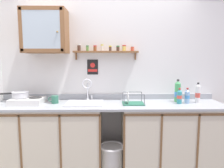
# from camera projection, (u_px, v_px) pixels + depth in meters

# --- Properties ---
(back_wall) EXTENTS (3.77, 0.07, 2.60)m
(back_wall) POSITION_uv_depth(u_px,v_px,m) (109.00, 76.00, 2.96)
(back_wall) COLOR white
(back_wall) RESTS_ON ground
(lower_cabinet_run) EXTENTS (1.48, 0.62, 0.94)m
(lower_cabinet_run) POSITION_uv_depth(u_px,v_px,m) (48.00, 139.00, 2.72)
(lower_cabinet_run) COLOR black
(lower_cabinet_run) RESTS_ON ground
(lower_cabinet_run_right) EXTENTS (1.40, 0.62, 0.94)m
(lower_cabinet_run_right) POSITION_uv_depth(u_px,v_px,m) (172.00, 138.00, 2.75)
(lower_cabinet_run_right) COLOR black
(lower_cabinet_run_right) RESTS_ON ground
(countertop) EXTENTS (3.13, 0.64, 0.03)m
(countertop) POSITION_uv_depth(u_px,v_px,m) (109.00, 105.00, 2.68)
(countertop) COLOR #9EA3A8
(countertop) RESTS_ON lower_cabinet_run
(backsplash) EXTENTS (3.13, 0.02, 0.08)m
(backsplash) POSITION_uv_depth(u_px,v_px,m) (109.00, 97.00, 2.97)
(backsplash) COLOR #9EA3A8
(backsplash) RESTS_ON countertop
(sink) EXTENTS (0.50, 0.46, 0.44)m
(sink) POSITION_uv_depth(u_px,v_px,m) (85.00, 105.00, 2.71)
(sink) COLOR silver
(sink) RESTS_ON countertop
(hot_plate_stove) EXTENTS (0.41, 0.31, 0.09)m
(hot_plate_stove) POSITION_uv_depth(u_px,v_px,m) (28.00, 101.00, 2.65)
(hot_plate_stove) COLOR silver
(hot_plate_stove) RESTS_ON countertop
(saucepan) EXTENTS (0.36, 0.22, 0.08)m
(saucepan) POSITION_uv_depth(u_px,v_px,m) (20.00, 94.00, 2.65)
(saucepan) COLOR silver
(saucepan) RESTS_ON hot_plate_stove
(bottle_detergent_teal_0) EXTENTS (0.07, 0.07, 0.21)m
(bottle_detergent_teal_0) POSITION_uv_depth(u_px,v_px,m) (179.00, 97.00, 2.67)
(bottle_detergent_teal_0) COLOR teal
(bottle_detergent_teal_0) RESTS_ON countertop
(bottle_water_blue_1) EXTENTS (0.07, 0.07, 0.21)m
(bottle_water_blue_1) POSITION_uv_depth(u_px,v_px,m) (187.00, 96.00, 2.69)
(bottle_water_blue_1) COLOR #8CB7E0
(bottle_water_blue_1) RESTS_ON countertop
(bottle_opaque_white_2) EXTENTS (0.06, 0.06, 0.28)m
(bottle_opaque_white_2) POSITION_uv_depth(u_px,v_px,m) (198.00, 94.00, 2.73)
(bottle_opaque_white_2) COLOR white
(bottle_opaque_white_2) RESTS_ON countertop
(bottle_soda_green_3) EXTENTS (0.08, 0.08, 0.32)m
(bottle_soda_green_3) POSITION_uv_depth(u_px,v_px,m) (178.00, 92.00, 2.79)
(bottle_soda_green_3) COLOR #4CB266
(bottle_soda_green_3) RESTS_ON countertop
(dish_rack) EXTENTS (0.28, 0.24, 0.16)m
(dish_rack) POSITION_uv_depth(u_px,v_px,m) (132.00, 102.00, 2.66)
(dish_rack) COLOR #26664C
(dish_rack) RESTS_ON countertop
(mug) EXTENTS (0.13, 0.09, 0.10)m
(mug) POSITION_uv_depth(u_px,v_px,m) (55.00, 99.00, 2.70)
(mug) COLOR #337259
(mug) RESTS_ON countertop
(wall_cabinet) EXTENTS (0.59, 0.35, 0.59)m
(wall_cabinet) POSITION_uv_depth(u_px,v_px,m) (45.00, 31.00, 2.68)
(wall_cabinet) COLOR brown
(spice_shelf) EXTENTS (0.93, 0.14, 0.22)m
(spice_shelf) POSITION_uv_depth(u_px,v_px,m) (106.00, 51.00, 2.82)
(spice_shelf) COLOR brown
(warning_sign) EXTENTS (0.16, 0.01, 0.22)m
(warning_sign) POSITION_uv_depth(u_px,v_px,m) (93.00, 67.00, 2.91)
(warning_sign) COLOR black
(trash_bin) EXTENTS (0.33, 0.33, 0.42)m
(trash_bin) POSITION_uv_depth(u_px,v_px,m) (112.00, 160.00, 2.66)
(trash_bin) COLOR silver
(trash_bin) RESTS_ON ground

